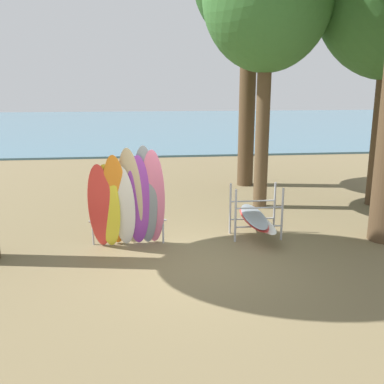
% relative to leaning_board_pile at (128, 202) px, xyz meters
% --- Properties ---
extents(ground_plane, '(80.00, 80.00, 0.00)m').
position_rel_leaning_board_pile_xyz_m(ground_plane, '(1.33, -1.11, -1.06)').
color(ground_plane, brown).
extents(lake_water, '(80.00, 36.00, 0.10)m').
position_rel_leaning_board_pile_xyz_m(lake_water, '(1.33, 30.31, -1.01)').
color(lake_water, '#477084').
rests_on(lake_water, ground).
extents(leaning_board_pile, '(1.74, 0.78, 2.34)m').
position_rel_leaning_board_pile_xyz_m(leaning_board_pile, '(0.00, 0.00, 0.00)').
color(leaning_board_pile, red).
rests_on(leaning_board_pile, ground).
extents(board_storage_rack, '(1.15, 2.13, 1.25)m').
position_rel_leaning_board_pile_xyz_m(board_storage_rack, '(2.96, 0.40, -0.59)').
color(board_storage_rack, '#9EA0A5').
rests_on(board_storage_rack, ground).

